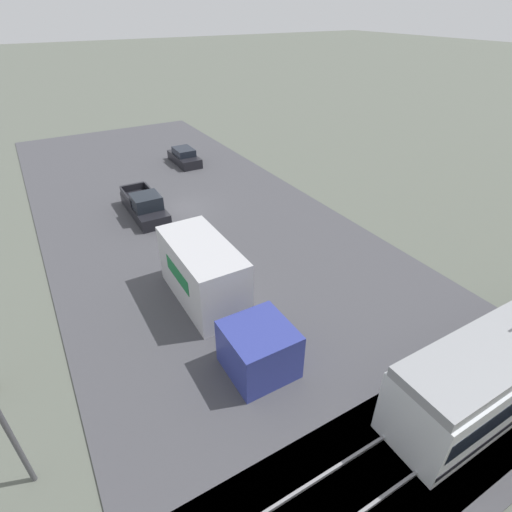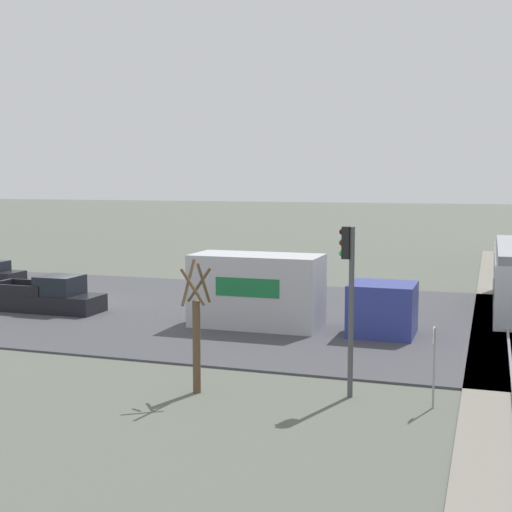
# 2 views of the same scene
# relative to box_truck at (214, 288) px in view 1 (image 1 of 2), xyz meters

# --- Properties ---
(ground_plane) EXTENTS (320.00, 320.00, 0.00)m
(ground_plane) POSITION_rel_box_truck_xyz_m (-2.74, -11.80, -1.54)
(ground_plane) COLOR #565B51
(road_surface) EXTENTS (19.19, 48.90, 0.08)m
(road_surface) POSITION_rel_box_truck_xyz_m (-2.74, -11.80, -1.50)
(road_surface) COLOR #424247
(road_surface) RESTS_ON ground
(rail_bed) EXTENTS (69.40, 4.40, 0.22)m
(rail_bed) POSITION_rel_box_truck_xyz_m (-2.74, 9.83, -1.49)
(rail_bed) COLOR gray
(rail_bed) RESTS_ON ground
(box_truck) EXTENTS (2.62, 9.63, 3.16)m
(box_truck) POSITION_rel_box_truck_xyz_m (0.00, 0.00, 0.00)
(box_truck) COLOR navy
(box_truck) RESTS_ON ground
(pickup_truck) EXTENTS (2.00, 5.63, 1.77)m
(pickup_truck) POSITION_rel_box_truck_xyz_m (-0.22, -12.14, -0.79)
(pickup_truck) COLOR black
(pickup_truck) RESTS_ON ground
(sedan_car_0) EXTENTS (1.84, 4.31, 1.43)m
(sedan_car_0) POSITION_rel_box_truck_xyz_m (-6.65, -20.87, -0.87)
(sedan_car_0) COLOR black
(sedan_car_0) RESTS_ON ground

